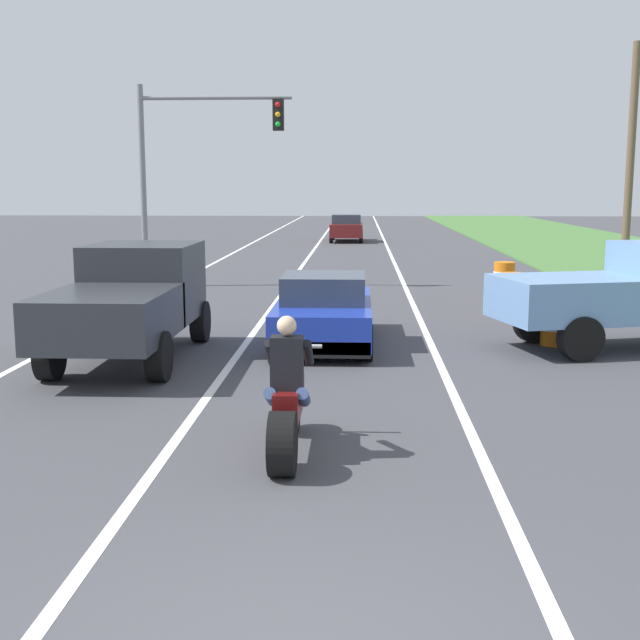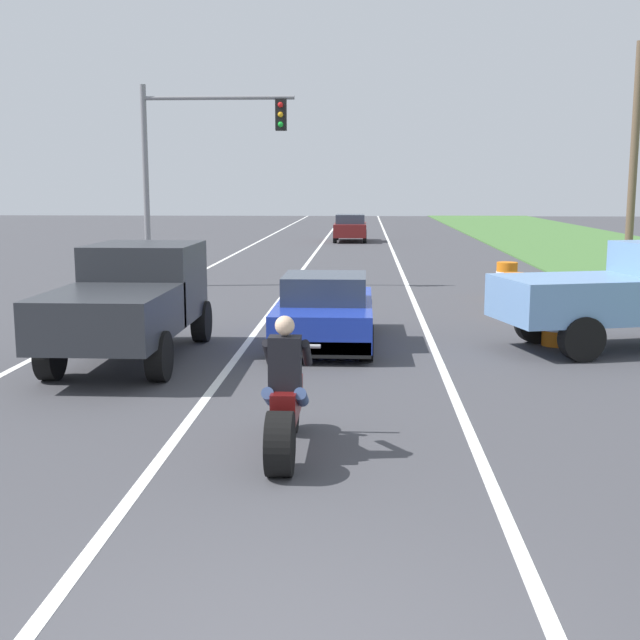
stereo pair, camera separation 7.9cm
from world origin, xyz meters
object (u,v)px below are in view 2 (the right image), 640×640
Objects in this scene: sports_car_blue at (325,312)px; construction_barrel_nearest at (557,319)px; pickup_truck_left_lane_dark_grey at (132,297)px; construction_barrel_far at (507,280)px; traffic_light_mast_near at (191,153)px; construction_barrel_mid at (515,294)px; pickup_truck_right_shoulder_light_blue at (638,290)px; motorcycle_with_rider at (285,406)px; distant_car_far_ahead at (350,228)px.

construction_barrel_nearest is at bearing 0.96° from sports_car_blue.
construction_barrel_far is at bearing 46.18° from pickup_truck_left_lane_dark_grey.
traffic_light_mast_near is 6.00× the size of construction_barrel_far.
construction_barrel_nearest is 3.77m from construction_barrel_mid.
pickup_truck_right_shoulder_light_blue is 0.86× the size of traffic_light_mast_near.
motorcycle_with_rider reaches higher than sports_car_blue.
construction_barrel_nearest is 0.25× the size of distant_car_far_ahead.
distant_car_far_ahead is (-4.51, 29.64, 0.27)m from construction_barrel_nearest.
traffic_light_mast_near reaches higher than motorcycle_with_rider.
traffic_light_mast_near reaches higher than construction_barrel_mid.
construction_barrel_mid is at bearing 41.59° from sports_car_blue.
traffic_light_mast_near reaches higher than construction_barrel_far.
pickup_truck_right_shoulder_light_blue reaches higher than construction_barrel_far.
pickup_truck_right_shoulder_light_blue is 5.14× the size of construction_barrel_nearest.
motorcycle_with_rider is at bearing -90.11° from distant_car_far_ahead.
traffic_light_mast_near is at bearing 135.10° from construction_barrel_nearest.
motorcycle_with_rider reaches higher than construction_barrel_mid.
pickup_truck_right_shoulder_light_blue is 4.29m from construction_barrel_mid.
traffic_light_mast_near is at bearing 165.79° from construction_barrel_far.
sports_car_blue is 10.53m from traffic_light_mast_near.
pickup_truck_left_lane_dark_grey is at bearing -144.48° from construction_barrel_mid.
pickup_truck_left_lane_dark_grey is 9.42m from construction_barrel_mid.
construction_barrel_nearest is at bearing 56.07° from motorcycle_with_rider.
distant_car_far_ahead reaches higher than sports_car_blue.
construction_barrel_mid is (7.65, 5.46, -0.60)m from pickup_truck_left_lane_dark_grey.
traffic_light_mast_near is 1.50× the size of distant_car_far_ahead.
pickup_truck_left_lane_dark_grey is 4.80× the size of construction_barrel_mid.
pickup_truck_right_shoulder_light_blue is 30.41m from distant_car_far_ahead.
motorcycle_with_rider reaches higher than construction_barrel_far.
sports_car_blue is 1.08× the size of distant_car_far_ahead.
pickup_truck_right_shoulder_light_blue is (6.01, 6.62, 0.51)m from motorcycle_with_rider.
pickup_truck_left_lane_dark_grey reaches higher than sports_car_blue.
traffic_light_mast_near is at bearing 116.39° from sports_car_blue.
distant_car_far_ahead is (0.07, 36.45, 0.18)m from motorcycle_with_rider.
pickup_truck_right_shoulder_light_blue is 5.14× the size of construction_barrel_far.
motorcycle_with_rider reaches higher than distant_car_far_ahead.
traffic_light_mast_near is (-4.31, 15.67, 3.40)m from motorcycle_with_rider.
construction_barrel_nearest is (-1.43, 0.18, -0.60)m from pickup_truck_right_shoulder_light_blue.
traffic_light_mast_near is at bearing 138.78° from pickup_truck_right_shoulder_light_blue.
traffic_light_mast_near is (-4.44, 8.94, 3.37)m from sports_car_blue.
motorcycle_with_rider is 2.21× the size of construction_barrel_mid.
motorcycle_with_rider is 36.45m from distant_car_far_ahead.
sports_car_blue is 29.72m from distant_car_far_ahead.
sports_car_blue is (0.12, 6.73, 0.04)m from motorcycle_with_rider.
traffic_light_mast_near reaches higher than pickup_truck_left_lane_dark_grey.
traffic_light_mast_near is at bearing 96.04° from pickup_truck_left_lane_dark_grey.
motorcycle_with_rider is 8.21m from construction_barrel_nearest.
sports_car_blue is at bearing -124.76° from construction_barrel_far.
motorcycle_with_rider is 2.21× the size of construction_barrel_nearest.
pickup_truck_left_lane_dark_grey is 11.00m from traffic_light_mast_near.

